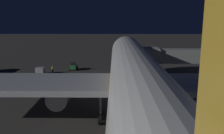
{
  "coord_description": "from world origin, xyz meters",
  "views": [
    {
      "loc": [
        2.49,
        33.17,
        12.47
      ],
      "look_at": [
        3.0,
        -9.74,
        3.5
      ],
      "focal_mm": 37.2,
      "sensor_mm": 36.0,
      "label": 1
    }
  ],
  "objects": [
    {
      "name": "ground_plane",
      "position": [
        0.0,
        0.0,
        0.0
      ],
      "size": [
        320.0,
        320.0,
        0.0
      ],
      "primitive_type": "plane",
      "color": "#383533"
    },
    {
      "name": "baggage_container_mid_row",
      "position": [
        19.57,
        -18.36,
        0.78
      ],
      "size": [
        1.8,
        1.56,
        1.57
      ],
      "primitive_type": "cube",
      "color": "#B7BABF",
      "rests_on": "ground_plane"
    },
    {
      "name": "ground_crew_near_nose_gear",
      "position": [
        16.98,
        -19.37,
        0.91
      ],
      "size": [
        0.4,
        0.4,
        1.65
      ],
      "color": "black",
      "rests_on": "ground_plane"
    },
    {
      "name": "traffic_cone_nose_port",
      "position": [
        -2.2,
        -19.74,
        0.28
      ],
      "size": [
        0.36,
        0.36,
        0.55
      ],
      "primitive_type": "cone",
      "color": "orange",
      "rests_on": "ground_plane"
    },
    {
      "name": "traffic_cone_nose_starboard",
      "position": [
        2.2,
        -19.74,
        0.28
      ],
      "size": [
        0.36,
        0.36,
        0.55
      ],
      "primitive_type": "cone",
      "color": "orange",
      "rests_on": "ground_plane"
    },
    {
      "name": "airliner_at_gate",
      "position": [
        -0.0,
        7.66,
        5.55
      ],
      "size": [
        50.49,
        58.27,
        19.06
      ],
      "color": "silver",
      "rests_on": "ground_plane"
    },
    {
      "name": "baggage_tug_lead",
      "position": [
        12.72,
        -22.9,
        0.78
      ],
      "size": [
        1.86,
        2.33,
        1.95
      ],
      "color": "#287038",
      "rests_on": "ground_plane"
    },
    {
      "name": "jet_bridge",
      "position": [
        -12.42,
        -9.58,
        5.64
      ],
      "size": [
        23.28,
        3.4,
        7.18
      ],
      "color": "#9E9E99",
      "rests_on": "ground_plane"
    }
  ]
}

